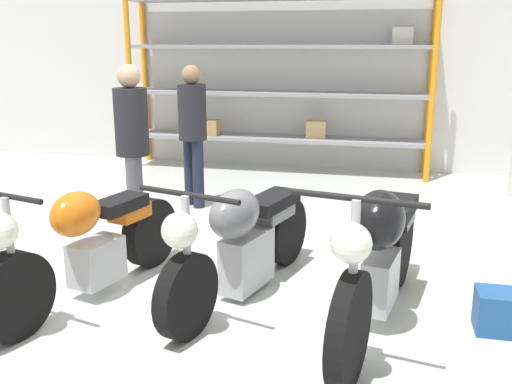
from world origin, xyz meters
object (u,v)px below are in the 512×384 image
(motorcycle_grey, at_px, (242,240))
(toolbox, at_px, (510,313))
(motorcycle_black, at_px, (380,254))
(shelving_rack, at_px, (279,72))
(person_near_rack, at_px, (193,125))
(motorcycle_orange, at_px, (87,245))
(person_browsing, at_px, (132,137))

(motorcycle_grey, distance_m, toolbox, 1.89)
(motorcycle_black, bearing_deg, shelving_rack, -150.28)
(person_near_rack, bearing_deg, motorcycle_black, 78.58)
(motorcycle_grey, relative_size, toolbox, 4.50)
(motorcycle_orange, xyz_separation_m, motorcycle_black, (2.10, 0.02, 0.10))
(person_browsing, relative_size, toolbox, 3.77)
(motorcycle_orange, xyz_separation_m, person_near_rack, (-0.03, 2.53, 0.52))
(shelving_rack, xyz_separation_m, toolbox, (2.39, -4.47, -1.29))
(person_browsing, bearing_deg, motorcycle_grey, 124.76)
(motorcycle_black, distance_m, toolbox, 0.95)
(shelving_rack, relative_size, toolbox, 9.93)
(motorcycle_grey, distance_m, person_near_rack, 2.55)
(shelving_rack, relative_size, person_near_rack, 2.71)
(motorcycle_orange, distance_m, person_browsing, 1.56)
(person_browsing, height_order, person_near_rack, person_browsing)
(motorcycle_orange, relative_size, person_browsing, 1.18)
(motorcycle_black, bearing_deg, person_near_rack, -128.33)
(motorcycle_orange, bearing_deg, person_browsing, -154.79)
(motorcycle_grey, height_order, toolbox, motorcycle_grey)
(motorcycle_grey, xyz_separation_m, toolbox, (1.86, -0.16, -0.30))
(toolbox, bearing_deg, motorcycle_grey, 174.98)
(motorcycle_grey, height_order, person_browsing, person_browsing)
(motorcycle_orange, height_order, person_near_rack, person_near_rack)
(person_browsing, height_order, toolbox, person_browsing)
(motorcycle_black, xyz_separation_m, person_browsing, (-2.37, 1.41, 0.46))
(motorcycle_black, xyz_separation_m, toolbox, (0.86, 0.11, -0.38))
(motorcycle_orange, relative_size, motorcycle_black, 0.91)
(motorcycle_grey, height_order, motorcycle_black, motorcycle_black)
(person_browsing, bearing_deg, motorcycle_black, 133.65)
(shelving_rack, bearing_deg, motorcycle_grey, -82.98)
(motorcycle_grey, bearing_deg, toolbox, 101.28)
(motorcycle_orange, bearing_deg, motorcycle_black, 105.30)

